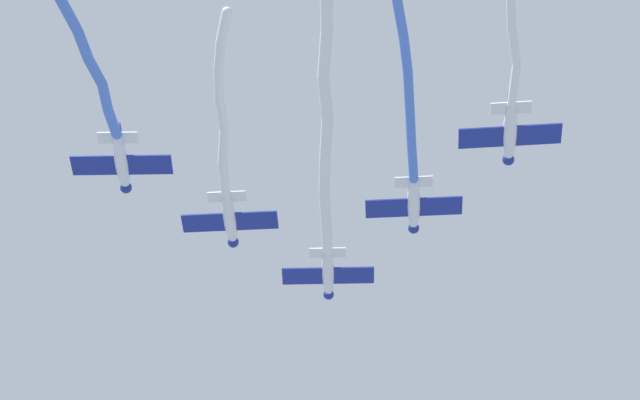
# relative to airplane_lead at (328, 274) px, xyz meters

# --- Properties ---
(airplane_lead) EXTENTS (5.63, 7.54, 1.89)m
(airplane_lead) POSITION_rel_airplane_lead_xyz_m (0.00, 0.00, 0.00)
(airplane_lead) COLOR silver
(smoke_trail_lead) EXTENTS (28.32, 1.72, 2.84)m
(smoke_trail_lead) POSITION_rel_airplane_lead_xyz_m (16.41, -0.70, -0.94)
(smoke_trail_lead) COLOR white
(airplane_left_wing) EXTENTS (5.68, 7.58, 1.89)m
(airplane_left_wing) POSITION_rel_airplane_lead_xyz_m (5.57, -7.82, 0.00)
(airplane_left_wing) COLOR silver
(smoke_trail_left_wing) EXTENTS (14.92, 1.39, 3.34)m
(smoke_trail_left_wing) POSITION_rel_airplane_lead_xyz_m (15.40, -8.22, 1.40)
(smoke_trail_left_wing) COLOR white
(airplane_right_wing) EXTENTS (5.68, 7.58, 1.89)m
(airplane_right_wing) POSITION_rel_airplane_lead_xyz_m (7.20, 6.37, 0.30)
(airplane_right_wing) COLOR silver
(smoke_trail_right_wing) EXTENTS (23.98, 5.58, 3.40)m
(smoke_trail_right_wing) POSITION_rel_airplane_lead_xyz_m (21.56, 4.17, 1.74)
(smoke_trail_right_wing) COLOR #4C75DB
(airplane_slot) EXTENTS (5.62, 7.53, 1.89)m
(airplane_slot) POSITION_rel_airplane_lead_xyz_m (11.15, -15.66, -0.30)
(airplane_slot) COLOR silver
(smoke_trail_slot) EXTENTS (18.31, 5.55, 1.14)m
(smoke_trail_slot) POSITION_rel_airplane_lead_xyz_m (22.67, -17.89, -0.42)
(smoke_trail_slot) COLOR #4C75DB
(airplane_trail) EXTENTS (5.70, 7.60, 1.89)m
(airplane_trail) POSITION_rel_airplane_lead_xyz_m (14.40, 12.74, 0.00)
(airplane_trail) COLOR silver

